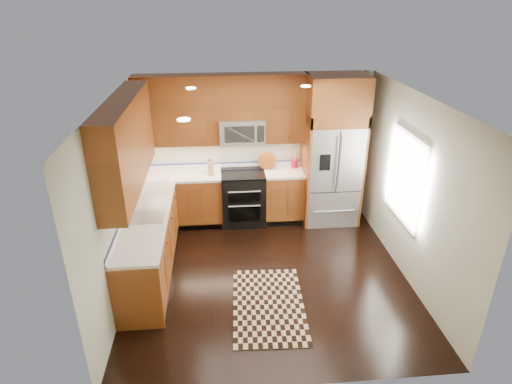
{
  "coord_description": "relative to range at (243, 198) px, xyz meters",
  "views": [
    {
      "loc": [
        -0.65,
        -5.17,
        3.79
      ],
      "look_at": [
        -0.12,
        0.6,
        1.07
      ],
      "focal_mm": 30.0,
      "sensor_mm": 36.0,
      "label": 1
    }
  ],
  "objects": [
    {
      "name": "rug",
      "position": [
        0.18,
        -2.35,
        -0.46
      ],
      "size": [
        1.01,
        1.6,
        0.01
      ],
      "primitive_type": "cube",
      "rotation": [
        0.0,
        0.0,
        -0.05
      ],
      "color": "black",
      "rests_on": "ground"
    },
    {
      "name": "knife_block",
      "position": [
        -0.56,
        0.03,
        0.58
      ],
      "size": [
        0.11,
        0.14,
        0.27
      ],
      "color": "tan",
      "rests_on": "countertop"
    },
    {
      "name": "wall_back",
      "position": [
        0.25,
        0.33,
        0.83
      ],
      "size": [
        4.0,
        0.02,
        2.6
      ],
      "primitive_type": "cube",
      "color": "beige",
      "rests_on": "ground"
    },
    {
      "name": "base_cabinets",
      "position": [
        -0.98,
        -0.77,
        -0.02
      ],
      "size": [
        2.85,
        3.0,
        0.9
      ],
      "color": "brown",
      "rests_on": "ground"
    },
    {
      "name": "cutting_board",
      "position": [
        0.44,
        0.16,
        0.48
      ],
      "size": [
        0.39,
        0.39,
        0.02
      ],
      "primitive_type": "cylinder",
      "rotation": [
        0.0,
        0.0,
        -0.26
      ],
      "color": "brown",
      "rests_on": "countertop"
    },
    {
      "name": "sink_faucet",
      "position": [
        -1.48,
        -1.44,
        0.52
      ],
      "size": [
        0.54,
        0.44,
        0.37
      ],
      "color": "#B2B2B7",
      "rests_on": "countertop"
    },
    {
      "name": "wall_right",
      "position": [
        2.25,
        -1.67,
        0.83
      ],
      "size": [
        0.02,
        4.0,
        2.6
      ],
      "primitive_type": "cube",
      "color": "beige",
      "rests_on": "ground"
    },
    {
      "name": "upper_cabinets",
      "position": [
        -0.9,
        -0.58,
        1.56
      ],
      "size": [
        2.85,
        3.0,
        1.15
      ],
      "color": "brown",
      "rests_on": "ground"
    },
    {
      "name": "countertop",
      "position": [
        -0.84,
        -0.65,
        0.45
      ],
      "size": [
        2.86,
        3.01,
        0.04
      ],
      "color": "white",
      "rests_on": "base_cabinets"
    },
    {
      "name": "window",
      "position": [
        2.23,
        -1.47,
        0.93
      ],
      "size": [
        0.04,
        1.1,
        1.3
      ],
      "color": "white",
      "rests_on": "ground"
    },
    {
      "name": "utensil_crock",
      "position": [
        0.94,
        0.18,
        0.58
      ],
      "size": [
        0.14,
        0.14,
        0.33
      ],
      "color": "#A71425",
      "rests_on": "countertop"
    },
    {
      "name": "microwave",
      "position": [
        -0.0,
        0.13,
        1.19
      ],
      "size": [
        0.76,
        0.4,
        0.42
      ],
      "color": "#B2B2B7",
      "rests_on": "ground"
    },
    {
      "name": "refrigerator",
      "position": [
        1.55,
        -0.04,
        0.83
      ],
      "size": [
        0.98,
        0.75,
        2.6
      ],
      "color": "#B2B2B7",
      "rests_on": "ground"
    },
    {
      "name": "wall_left",
      "position": [
        -1.75,
        -1.67,
        0.83
      ],
      "size": [
        0.02,
        4.0,
        2.6
      ],
      "primitive_type": "cube",
      "color": "beige",
      "rests_on": "ground"
    },
    {
      "name": "ground",
      "position": [
        0.25,
        -1.67,
        -0.47
      ],
      "size": [
        4.0,
        4.0,
        0.0
      ],
      "primitive_type": "plane",
      "color": "black",
      "rests_on": "ground"
    },
    {
      "name": "range",
      "position": [
        0.0,
        0.0,
        0.0
      ],
      "size": [
        0.76,
        0.67,
        0.95
      ],
      "color": "black",
      "rests_on": "ground"
    }
  ]
}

